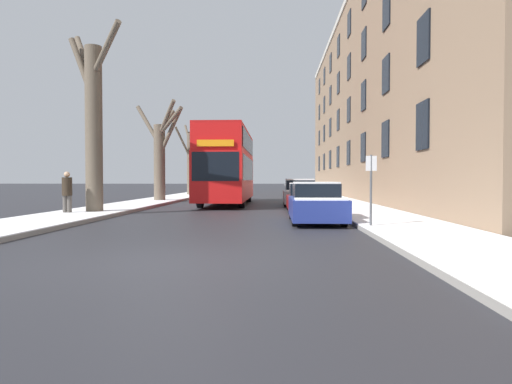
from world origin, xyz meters
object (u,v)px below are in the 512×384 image
double_decker_bus (227,163)px  street_sign_post (371,187)px  parked_car_2 (300,193)px  bare_tree_left_2 (190,161)px  bare_tree_left_1 (161,153)px  pedestrian_left_sidewalk (67,192)px  bare_tree_left_0 (93,121)px  parked_car_0 (316,204)px  parked_car_1 (306,198)px

double_decker_bus → street_sign_post: bearing=-67.9°
parked_car_2 → street_sign_post: bearing=-84.0°
bare_tree_left_2 → double_decker_bus: (4.90, -13.77, -0.73)m
bare_tree_left_1 → double_decker_bus: size_ratio=0.59×
double_decker_bus → pedestrian_left_sidewalk: double_decker_bus is taller
bare_tree_left_0 → parked_car_0: 10.27m
bare_tree_left_1 → double_decker_bus: bare_tree_left_1 is taller
bare_tree_left_0 → pedestrian_left_sidewalk: bare_tree_left_0 is taller
pedestrian_left_sidewalk → bare_tree_left_2: bearing=89.8°
parked_car_1 → parked_car_0: bearing=-90.0°
bare_tree_left_2 → pedestrian_left_sidewalk: bearing=-91.8°
bare_tree_left_0 → parked_car_2: bearing=39.3°
bare_tree_left_0 → street_sign_post: bare_tree_left_0 is taller
bare_tree_left_1 → parked_car_2: 9.94m
bare_tree_left_0 → pedestrian_left_sidewalk: (-0.77, -0.86, -2.99)m
bare_tree_left_1 → bare_tree_left_2: (-0.19, 11.35, -0.04)m
pedestrian_left_sidewalk → parked_car_2: bearing=41.6°
bare_tree_left_0 → bare_tree_left_2: 22.15m
parked_car_0 → parked_car_2: parked_car_2 is taller
bare_tree_left_0 → parked_car_0: (9.19, -3.15, -3.33)m
parked_car_2 → double_decker_bus: bearing=168.8°
bare_tree_left_2 → parked_car_0: (9.23, -25.29, -2.57)m
bare_tree_left_1 → parked_car_0: (9.03, -13.93, -2.60)m
bare_tree_left_2 → parked_car_1: size_ratio=1.55×
parked_car_2 → parked_car_0: bearing=-90.0°
bare_tree_left_0 → parked_car_0: bearing=-18.9°
double_decker_bus → pedestrian_left_sidewalk: size_ratio=6.06×
bare_tree_left_1 → double_decker_bus: bearing=-27.2°
bare_tree_left_2 → double_decker_bus: 14.63m
parked_car_2 → bare_tree_left_2: bearing=122.2°
bare_tree_left_1 → bare_tree_left_2: bearing=91.0°
parked_car_1 → pedestrian_left_sidewalk: 10.44m
bare_tree_left_0 → pedestrian_left_sidewalk: 3.20m
double_decker_bus → pedestrian_left_sidewalk: (-5.64, -9.23, -1.49)m
bare_tree_left_1 → parked_car_0: bearing=-57.1°
bare_tree_left_2 → parked_car_0: 27.04m
bare_tree_left_1 → parked_car_1: size_ratio=1.55×
bare_tree_left_0 → parked_car_1: (9.19, 2.23, -3.37)m
parked_car_1 → parked_car_2: 5.28m
parked_car_1 → pedestrian_left_sidewalk: (-9.96, -3.10, 0.38)m
parked_car_2 → pedestrian_left_sidewalk: size_ratio=2.47×
parked_car_2 → pedestrian_left_sidewalk: pedestrian_left_sidewalk is taller
bare_tree_left_0 → bare_tree_left_1: bearing=89.2°
bare_tree_left_0 → parked_car_2: bare_tree_left_0 is taller
bare_tree_left_2 → parked_car_2: bearing=-57.8°
double_decker_bus → parked_car_2: double_decker_bus is taller
parked_car_1 → parked_car_2: (0.00, 5.28, 0.08)m
double_decker_bus → parked_car_0: bearing=-69.4°
parked_car_2 → pedestrian_left_sidewalk: bearing=-140.0°
double_decker_bus → parked_car_2: bearing=-11.2°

